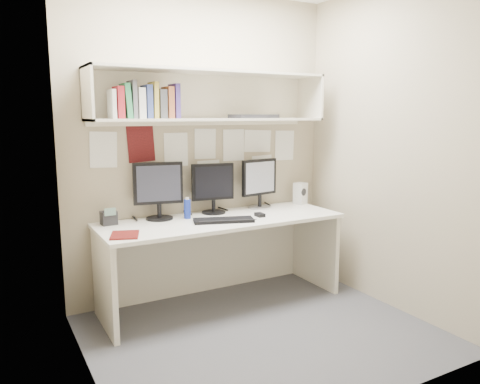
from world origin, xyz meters
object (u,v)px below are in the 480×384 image
speaker (300,193)px  desk_phone (109,218)px  maroon_notebook (125,235)px  monitor_center (213,186)px  keyboard (224,220)px  monitor_right (259,181)px  monitor_left (158,188)px  desk (222,261)px

speaker → desk_phone: (-1.80, 0.02, -0.05)m
desk_phone → maroon_notebook: bearing=-91.8°
monitor_center → keyboard: (-0.07, -0.34, -0.23)m
monitor_center → speaker: 0.92m
monitor_right → desk_phone: 1.37m
monitor_left → keyboard: (0.42, -0.34, -0.24)m
monitor_left → speaker: bearing=10.6°
monitor_center → keyboard: size_ratio=0.91×
monitor_left → desk_phone: (-0.41, -0.00, -0.20)m
desk → keyboard: keyboard is taller
monitor_right → speaker: size_ratio=2.20×
maroon_notebook → desk_phone: desk_phone is taller
monitor_left → desk_phone: 0.45m
desk → desk_phone: bearing=165.8°
monitor_center → speaker: size_ratio=2.13×
monitor_right → maroon_notebook: (-1.34, -0.40, -0.24)m
monitor_left → monitor_center: size_ratio=1.08×
monitor_center → desk_phone: size_ratio=3.08×
monitor_center → monitor_right: monitor_right is taller
keyboard → speaker: size_ratio=2.35×
monitor_center → keyboard: monitor_center is taller
monitor_center → desk_phone: monitor_center is taller
maroon_notebook → desk_phone: bearing=111.7°
desk → monitor_right: bearing=23.8°
monitor_left → monitor_right: monitor_left is taller
monitor_left → desk_phone: bearing=-168.3°
monitor_right → desk_phone: bearing=170.0°
speaker → maroon_notebook: bearing=173.0°
maroon_notebook → desk_phone: 0.40m
desk → monitor_center: bearing=82.0°
maroon_notebook → desk: bearing=31.3°
monitor_left → keyboard: bearing=-27.8°
monitor_right → maroon_notebook: size_ratio=1.92×
monitor_center → monitor_right: 0.47m
monitor_center → keyboard: bearing=-93.4°
monitor_right → desk_phone: monitor_right is taller
desk → monitor_left: 0.80m
monitor_left → monitor_right: (0.95, 0.00, -0.01)m
desk → monitor_right: 0.81m
keyboard → maroon_notebook: bearing=-157.7°
keyboard → maroon_notebook: (-0.81, -0.06, -0.01)m
speaker → desk_phone: size_ratio=1.45×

